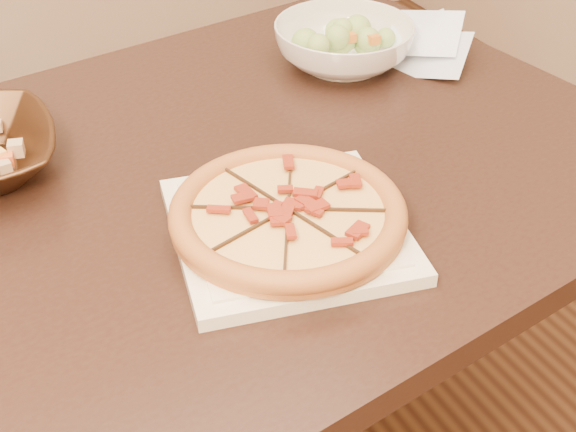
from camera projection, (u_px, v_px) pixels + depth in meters
name	position (u px, v px, depth m)	size (l,w,h in m)	color
dining_table	(182.00, 249.00, 1.13)	(1.44, 1.03, 0.75)	black
plate	(288.00, 229.00, 0.97)	(0.32, 0.32, 0.02)	white
pizza	(288.00, 213.00, 0.96)	(0.29, 0.29, 0.03)	#CF7944
salad_bowl	(344.00, 45.00, 1.34)	(0.23, 0.23, 0.07)	white
salad	(345.00, 14.00, 1.30)	(0.12, 0.11, 0.04)	#A3C063
cling_film	(430.00, 49.00, 1.35)	(0.16, 0.13, 0.05)	white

